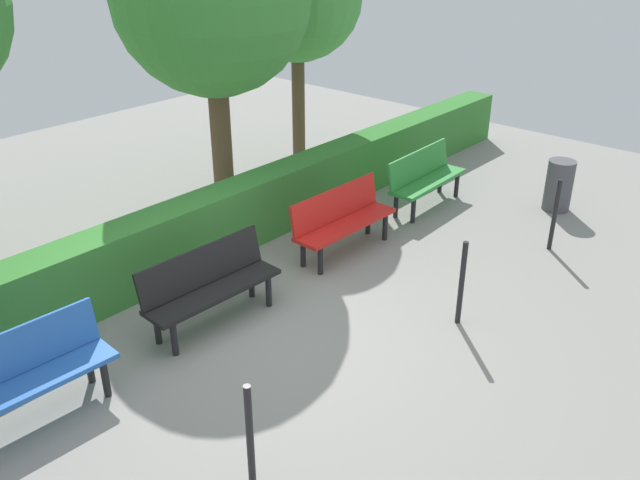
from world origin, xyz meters
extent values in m
plane|color=gray|center=(0.00, 0.00, 0.00)|extent=(17.62, 17.62, 0.00)
cube|color=#2D8C38|center=(-4.06, -0.54, 0.41)|extent=(1.60, 0.47, 0.05)
cube|color=#2D8C38|center=(-4.06, -0.73, 0.65)|extent=(1.59, 0.16, 0.42)
cylinder|color=black|center=(-4.71, -0.41, 0.20)|extent=(0.07, 0.07, 0.39)
cylinder|color=black|center=(-4.70, -0.71, 0.20)|extent=(0.07, 0.07, 0.39)
cylinder|color=black|center=(-3.43, -0.37, 0.20)|extent=(0.07, 0.07, 0.39)
cylinder|color=black|center=(-3.42, -0.67, 0.20)|extent=(0.07, 0.07, 0.39)
cube|color=red|center=(-2.05, -0.51, 0.41)|extent=(1.63, 0.45, 0.05)
cube|color=red|center=(-2.05, -0.70, 0.65)|extent=(1.62, 0.14, 0.42)
cylinder|color=black|center=(-2.70, -0.34, 0.20)|extent=(0.07, 0.07, 0.39)
cylinder|color=black|center=(-2.71, -0.64, 0.20)|extent=(0.07, 0.07, 0.39)
cylinder|color=black|center=(-1.38, -0.37, 0.20)|extent=(0.07, 0.07, 0.39)
cylinder|color=black|center=(-1.39, -0.67, 0.20)|extent=(0.07, 0.07, 0.39)
cube|color=black|center=(0.22, -0.50, 0.41)|extent=(1.62, 0.48, 0.05)
cube|color=black|center=(0.21, -0.69, 0.65)|extent=(1.61, 0.19, 0.42)
cylinder|color=black|center=(-0.43, -0.33, 0.20)|extent=(0.07, 0.07, 0.39)
cylinder|color=black|center=(-0.44, -0.63, 0.20)|extent=(0.07, 0.07, 0.39)
cylinder|color=black|center=(0.88, -0.38, 0.20)|extent=(0.07, 0.07, 0.39)
cylinder|color=black|center=(0.87, -0.68, 0.20)|extent=(0.07, 0.07, 0.39)
cube|color=blue|center=(2.36, -0.52, 0.41)|extent=(1.63, 0.50, 0.05)
cube|color=blue|center=(2.35, -0.71, 0.65)|extent=(1.61, 0.19, 0.42)
cylinder|color=black|center=(1.71, -0.34, 0.20)|extent=(0.07, 0.07, 0.39)
cylinder|color=black|center=(1.69, -0.64, 0.20)|extent=(0.07, 0.07, 0.39)
cube|color=#387F33|center=(-0.95, -1.76, 0.44)|extent=(13.62, 0.51, 0.88)
cylinder|color=brown|center=(-4.15, -3.31, 1.13)|extent=(0.22, 0.22, 2.26)
cylinder|color=brown|center=(-2.09, -2.97, 1.13)|extent=(0.31, 0.31, 2.25)
cylinder|color=black|center=(-3.95, 1.50, 0.50)|extent=(0.06, 0.06, 1.00)
cylinder|color=black|center=(-1.57, 1.50, 0.50)|extent=(0.06, 0.06, 1.00)
cylinder|color=black|center=(1.57, 1.50, 0.50)|extent=(0.06, 0.06, 1.00)
cylinder|color=#4C4C51|center=(-5.28, 1.00, 0.39)|extent=(0.40, 0.40, 0.78)
camera|label=1|loc=(4.13, 4.47, 4.13)|focal=37.43mm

